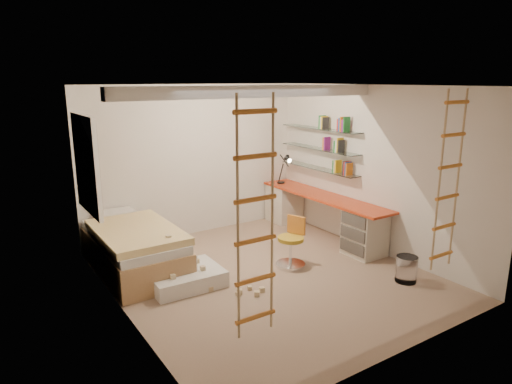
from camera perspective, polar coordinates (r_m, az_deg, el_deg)
floor at (r=6.50m, az=1.47°, el=-10.43°), size 4.50×4.50×0.00m
ceiling_beam at (r=6.17m, az=-0.00°, el=12.44°), size 4.00×0.18×0.16m
window_frame at (r=6.61m, az=-20.44°, el=3.21°), size 0.06×1.15×1.35m
window_blind at (r=6.62m, az=-20.11°, el=3.25°), size 0.02×1.00×1.20m
rope_ladder_left at (r=3.89m, az=-0.07°, el=-3.52°), size 0.41×0.04×2.13m
rope_ladder_right at (r=5.78m, az=22.95°, el=1.18°), size 0.41×0.04×2.13m
waste_bin at (r=6.59m, az=18.29°, el=-9.13°), size 0.29×0.29×0.36m
desk at (r=7.99m, az=8.12°, el=-2.74°), size 0.56×2.80×0.75m
shelves at (r=8.05m, az=7.95°, el=5.38°), size 0.25×1.80×0.71m
bed at (r=6.79m, az=-14.99°, el=-6.80°), size 1.02×2.00×0.69m
task_lamp at (r=8.52m, az=3.80°, el=3.47°), size 0.14×0.36×0.57m
swivel_chair at (r=6.75m, az=4.44°, el=-7.04°), size 0.57×0.57×0.73m
play_platform at (r=6.26m, az=-9.42°, el=-9.97°), size 0.98×0.77×0.43m
toy_blocks at (r=6.08m, az=-5.12°, el=-10.02°), size 1.40×0.99×0.70m
books at (r=8.03m, az=7.98°, el=6.38°), size 0.14×0.64×0.92m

